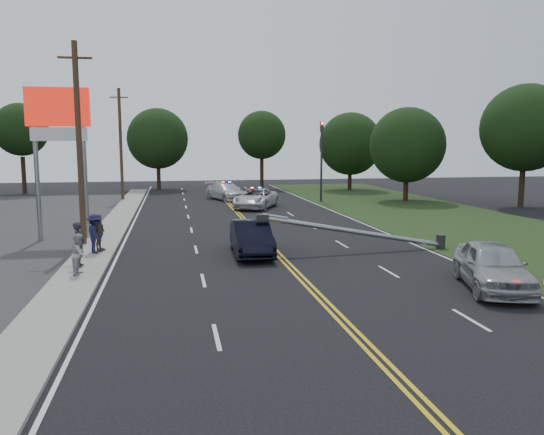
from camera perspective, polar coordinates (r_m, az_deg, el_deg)
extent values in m
plane|color=black|center=(17.02, 6.12, -9.53)|extent=(120.00, 120.00, 0.00)
cube|color=gray|center=(26.28, -18.49, -3.54)|extent=(1.80, 70.00, 0.12)
cube|color=black|center=(31.80, 24.55, -2.02)|extent=(12.00, 80.00, 0.01)
cube|color=gold|center=(26.46, -0.14, -3.16)|extent=(0.36, 80.00, 0.00)
cylinder|color=gray|center=(30.38, -23.96, 4.23)|extent=(0.24, 0.24, 7.00)
cylinder|color=gray|center=(29.92, -19.47, 4.41)|extent=(0.24, 0.24, 7.00)
cube|color=#B9180C|center=(30.15, -22.07, 10.97)|extent=(3.20, 0.35, 2.00)
cube|color=white|center=(30.09, -21.94, 8.31)|extent=(2.80, 0.30, 0.70)
cylinder|color=#2D2D30|center=(47.40, 5.34, 5.94)|extent=(0.20, 0.20, 7.00)
cube|color=#2D2D30|center=(47.39, 5.38, 9.69)|extent=(0.28, 0.28, 0.90)
sphere|color=#FF0C07|center=(47.25, 5.44, 10.06)|extent=(0.22, 0.22, 0.22)
cylinder|color=#2D2D30|center=(27.23, 17.69, -2.50)|extent=(0.44, 0.44, 0.70)
cylinder|color=gray|center=(25.33, 8.89, -1.52)|extent=(8.90, 0.24, 1.80)
cube|color=#2D2D30|center=(24.10, -1.05, -0.03)|extent=(0.55, 0.32, 0.30)
cylinder|color=#382619|center=(27.89, -20.03, 7.25)|extent=(0.28, 0.28, 10.00)
cube|color=#382619|center=(28.19, -20.44, 15.81)|extent=(1.60, 0.10, 0.10)
cylinder|color=#382619|center=(49.73, -15.96, 7.49)|extent=(0.28, 0.28, 10.00)
cube|color=#382619|center=(49.90, -16.14, 12.32)|extent=(1.60, 0.10, 0.10)
cylinder|color=black|center=(60.65, -25.14, 4.14)|extent=(0.44, 0.44, 3.82)
sphere|color=black|center=(60.59, -25.40, 8.55)|extent=(5.39, 5.39, 5.39)
cylinder|color=black|center=(61.59, -12.09, 4.52)|extent=(0.44, 0.44, 3.31)
sphere|color=black|center=(61.49, -12.20, 8.29)|extent=(6.79, 6.79, 6.79)
cylinder|color=black|center=(61.76, -1.10, 4.82)|extent=(0.44, 0.44, 3.56)
sphere|color=black|center=(61.68, -1.11, 8.86)|extent=(5.54, 5.54, 5.54)
cylinder|color=black|center=(60.15, 8.37, 4.38)|extent=(0.44, 0.44, 2.98)
sphere|color=black|center=(60.04, 8.44, 7.85)|extent=(6.94, 6.94, 6.94)
cylinder|color=black|center=(49.43, 14.21, 3.44)|extent=(0.44, 0.44, 2.91)
sphere|color=black|center=(49.30, 14.35, 7.56)|extent=(6.71, 6.71, 6.71)
cylinder|color=black|center=(47.49, 25.28, 3.23)|extent=(0.44, 0.44, 3.70)
sphere|color=black|center=(47.40, 25.61, 8.69)|extent=(6.96, 6.96, 6.96)
imported|color=black|center=(24.53, -2.23, -2.21)|extent=(1.79, 4.80, 1.57)
imported|color=#9FA3A7|center=(20.29, 22.63, -4.81)|extent=(3.35, 5.27, 1.67)
imported|color=silver|center=(42.45, -1.74, 2.07)|extent=(4.74, 6.18, 1.56)
imported|color=silver|center=(48.99, -4.91, 2.83)|extent=(3.99, 5.84, 1.57)
imported|color=#23232A|center=(22.99, -20.03, -2.72)|extent=(0.45, 0.68, 1.84)
imported|color=#A3A2A7|center=(21.66, -20.00, -3.69)|extent=(0.69, 0.84, 1.58)
imported|color=#18173B|center=(25.57, -18.54, -1.66)|extent=(1.08, 1.34, 1.81)
imported|color=#5D4D4A|center=(25.98, -18.12, -1.57)|extent=(0.73, 1.10, 1.74)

